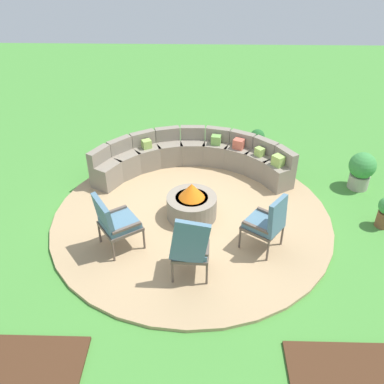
{
  "coord_description": "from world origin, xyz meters",
  "views": [
    {
      "loc": [
        0.17,
        -6.15,
        4.74
      ],
      "look_at": [
        0.0,
        0.2,
        0.45
      ],
      "focal_mm": 39.36,
      "sensor_mm": 36.0,
      "label": 1
    }
  ],
  "objects_px": {
    "curved_stone_bench": "(193,158)",
    "lounge_chair_back_left": "(268,222)",
    "lounge_chair_front_left": "(115,221)",
    "lounge_chair_front_right": "(190,247)",
    "potted_plant_0": "(257,141)",
    "fire_pit": "(192,204)",
    "potted_plant_2": "(362,169)"
  },
  "relations": [
    {
      "from": "curved_stone_bench",
      "to": "lounge_chair_back_left",
      "type": "relative_size",
      "value": 3.97
    },
    {
      "from": "curved_stone_bench",
      "to": "lounge_chair_front_right",
      "type": "height_order",
      "value": "lounge_chair_front_right"
    },
    {
      "from": "curved_stone_bench",
      "to": "lounge_chair_back_left",
      "type": "height_order",
      "value": "lounge_chair_back_left"
    },
    {
      "from": "curved_stone_bench",
      "to": "lounge_chair_front_left",
      "type": "height_order",
      "value": "lounge_chair_front_left"
    },
    {
      "from": "lounge_chair_front_left",
      "to": "potted_plant_0",
      "type": "height_order",
      "value": "lounge_chair_front_left"
    },
    {
      "from": "lounge_chair_front_left",
      "to": "potted_plant_2",
      "type": "height_order",
      "value": "lounge_chair_front_left"
    },
    {
      "from": "curved_stone_bench",
      "to": "potted_plant_0",
      "type": "bearing_deg",
      "value": 32.44
    },
    {
      "from": "lounge_chair_front_left",
      "to": "lounge_chair_front_right",
      "type": "xyz_separation_m",
      "value": [
        1.23,
        -0.62,
        0.04
      ]
    },
    {
      "from": "fire_pit",
      "to": "lounge_chair_back_left",
      "type": "relative_size",
      "value": 0.88
    },
    {
      "from": "lounge_chair_front_left",
      "to": "lounge_chair_back_left",
      "type": "relative_size",
      "value": 1.01
    },
    {
      "from": "lounge_chair_front_right",
      "to": "potted_plant_0",
      "type": "height_order",
      "value": "lounge_chair_front_right"
    },
    {
      "from": "curved_stone_bench",
      "to": "lounge_chair_front_left",
      "type": "relative_size",
      "value": 3.94
    },
    {
      "from": "lounge_chair_back_left",
      "to": "potted_plant_2",
      "type": "relative_size",
      "value": 1.32
    },
    {
      "from": "lounge_chair_front_right",
      "to": "potted_plant_2",
      "type": "bearing_deg",
      "value": 40.69
    },
    {
      "from": "lounge_chair_back_left",
      "to": "curved_stone_bench",
      "type": "bearing_deg",
      "value": 62.76
    },
    {
      "from": "lounge_chair_front_right",
      "to": "lounge_chair_back_left",
      "type": "distance_m",
      "value": 1.38
    },
    {
      "from": "lounge_chair_front_left",
      "to": "curved_stone_bench",
      "type": "bearing_deg",
      "value": 119.47
    },
    {
      "from": "curved_stone_bench",
      "to": "fire_pit",
      "type": "bearing_deg",
      "value": -89.73
    },
    {
      "from": "fire_pit",
      "to": "potted_plant_2",
      "type": "relative_size",
      "value": 1.16
    },
    {
      "from": "fire_pit",
      "to": "lounge_chair_front_right",
      "type": "bearing_deg",
      "value": -89.27
    },
    {
      "from": "potted_plant_0",
      "to": "potted_plant_2",
      "type": "relative_size",
      "value": 0.77
    },
    {
      "from": "lounge_chair_front_left",
      "to": "lounge_chair_front_right",
      "type": "bearing_deg",
      "value": 28.47
    },
    {
      "from": "lounge_chair_back_left",
      "to": "fire_pit",
      "type": "bearing_deg",
      "value": 91.41
    },
    {
      "from": "lounge_chair_front_left",
      "to": "potted_plant_0",
      "type": "relative_size",
      "value": 1.73
    },
    {
      "from": "lounge_chair_back_left",
      "to": "potted_plant_0",
      "type": "relative_size",
      "value": 1.71
    },
    {
      "from": "lounge_chair_front_left",
      "to": "lounge_chair_back_left",
      "type": "bearing_deg",
      "value": 56.14
    },
    {
      "from": "fire_pit",
      "to": "potted_plant_2",
      "type": "xyz_separation_m",
      "value": [
        3.36,
        1.13,
        0.1
      ]
    },
    {
      "from": "potted_plant_0",
      "to": "lounge_chair_front_right",
      "type": "bearing_deg",
      "value": -109.3
    },
    {
      "from": "fire_pit",
      "to": "potted_plant_0",
      "type": "distance_m",
      "value": 2.89
    },
    {
      "from": "lounge_chair_front_left",
      "to": "potted_plant_2",
      "type": "bearing_deg",
      "value": 79.07
    },
    {
      "from": "curved_stone_bench",
      "to": "lounge_chair_front_right",
      "type": "xyz_separation_m",
      "value": [
        0.03,
        -3.11,
        0.26
      ]
    },
    {
      "from": "lounge_chair_front_right",
      "to": "potted_plant_2",
      "type": "relative_size",
      "value": 1.5
    }
  ]
}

